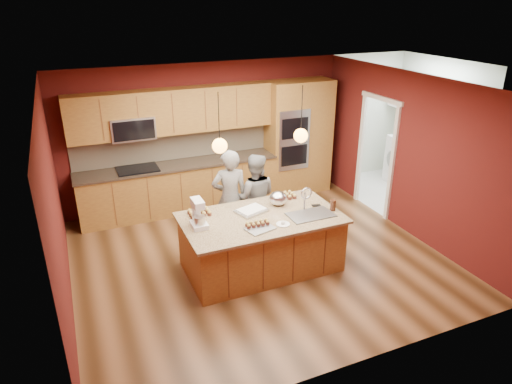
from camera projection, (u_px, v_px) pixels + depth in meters
name	position (u px, v px, depth m)	size (l,w,h in m)	color
floor	(258.00, 257.00, 7.20)	(5.50, 5.50, 0.00)	#422813
ceiling	(258.00, 85.00, 6.13)	(5.50, 5.50, 0.00)	white
wall_back	(206.00, 134.00, 8.77)	(5.50, 5.50, 0.00)	#4F1311
wall_front	(357.00, 262.00, 4.55)	(5.50, 5.50, 0.00)	#4F1311
wall_left	(55.00, 210.00, 5.67)	(5.00, 5.00, 0.00)	#4F1311
wall_right	(408.00, 154.00, 7.66)	(5.00, 5.00, 0.00)	#4F1311
cabinet_run	(176.00, 161.00, 8.46)	(3.74, 0.64, 2.30)	brown
oven_column	(298.00, 138.00, 9.26)	(1.30, 0.62, 2.30)	brown
doorway_trim	(376.00, 157.00, 8.44)	(0.08, 1.11, 2.20)	silver
laundry_room	(435.00, 98.00, 9.01)	(2.60, 2.70, 2.70)	beige
pendant_left	(220.00, 145.00, 5.94)	(0.20, 0.20, 0.80)	black
pendant_right	(301.00, 135.00, 6.37)	(0.20, 0.20, 0.80)	black
island	(262.00, 242.00, 6.78)	(2.31, 1.30, 1.23)	brown
person_left	(230.00, 198.00, 7.33)	(0.59, 0.39, 1.62)	black
person_right	(255.00, 197.00, 7.52)	(0.72, 0.56, 1.49)	slate
stand_mixer	(198.00, 215.00, 6.27)	(0.21, 0.30, 0.40)	white
sheet_cake	(251.00, 210.00, 6.76)	(0.52, 0.45, 0.05)	silver
cooling_rack	(260.00, 229.00, 6.25)	(0.38, 0.27, 0.02)	#A1A2A7
mixing_bowl	(278.00, 198.00, 6.95)	(0.27, 0.27, 0.23)	silver
plate	(283.00, 224.00, 6.38)	(0.19, 0.19, 0.01)	white
tumbler	(333.00, 205.00, 6.78)	(0.08, 0.08, 0.17)	#3B2012
phone	(316.00, 205.00, 6.96)	(0.14, 0.07, 0.01)	black
cupcakes_left	(199.00, 212.00, 6.66)	(0.34, 0.25, 0.08)	tan
cupcakes_rack	(257.00, 223.00, 6.31)	(0.36, 0.14, 0.06)	tan
cupcakes_right	(285.00, 196.00, 7.22)	(0.34, 0.25, 0.08)	tan
washer	(433.00, 175.00, 9.19)	(0.58, 0.60, 0.94)	white
dryer	(405.00, 160.00, 9.89)	(0.64, 0.66, 1.03)	white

